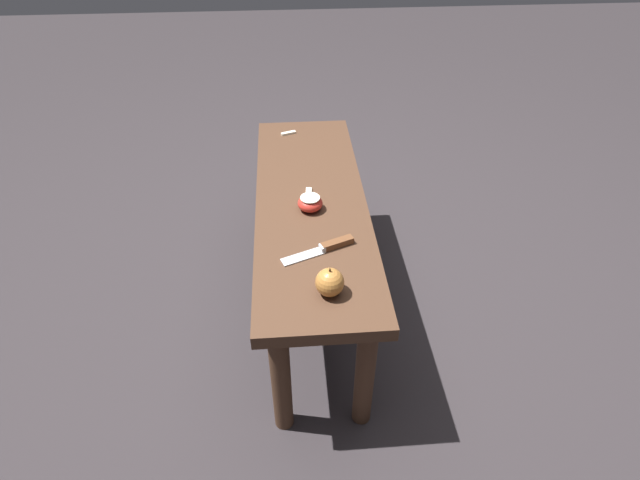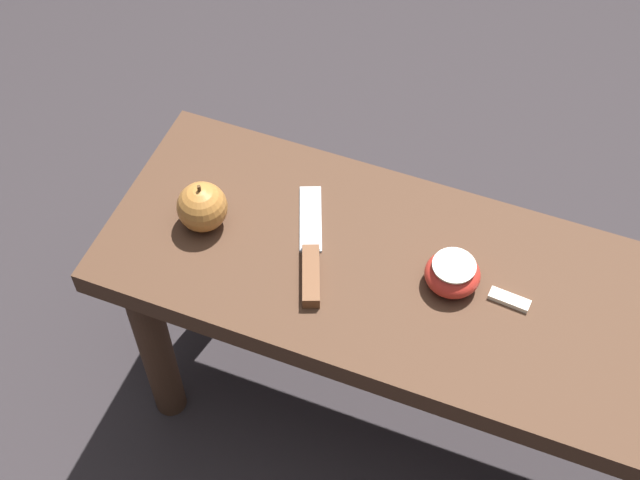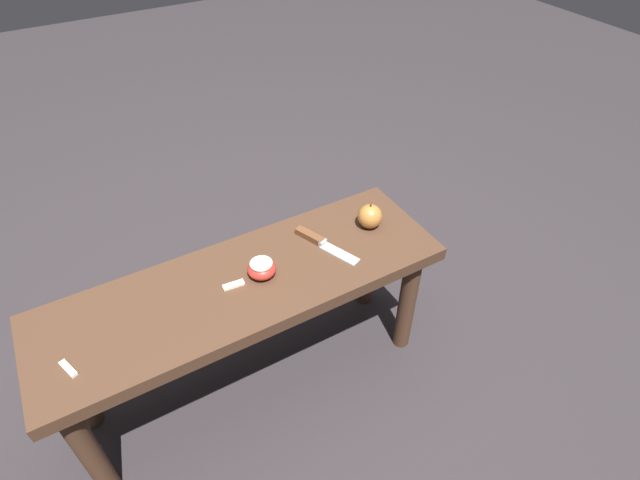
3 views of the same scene
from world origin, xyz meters
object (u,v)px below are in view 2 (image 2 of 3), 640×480
at_px(wooden_bench, 478,327).
at_px(apple_cut, 452,274).
at_px(apple_whole, 202,207).
at_px(knife, 311,260).

bearing_deg(wooden_bench, apple_cut, 174.11).
bearing_deg(apple_whole, knife, -3.84).
relative_size(knife, apple_whole, 2.54).
xyz_separation_m(wooden_bench, apple_whole, (-0.42, -0.02, 0.11)).
distance_m(apple_whole, apple_cut, 0.37).
distance_m(wooden_bench, knife, 0.26).
xyz_separation_m(knife, apple_cut, (0.19, 0.04, 0.01)).
height_order(apple_whole, apple_cut, apple_whole).
xyz_separation_m(wooden_bench, apple_cut, (-0.05, 0.01, 0.10)).
relative_size(wooden_bench, apple_whole, 13.36).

